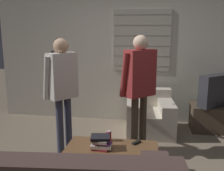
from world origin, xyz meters
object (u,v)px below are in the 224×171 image
object	(u,v)px
armchair_beige	(149,115)
coffee_table	(112,151)
tv	(218,90)
book_stack	(101,142)
person_right_standing	(139,80)
spare_remote	(136,142)
soda_can	(109,136)
person_left_standing	(62,83)

from	to	relation	value
armchair_beige	coffee_table	bearing A→B (deg)	69.74
coffee_table	tv	bearing A→B (deg)	48.65
armchair_beige	book_stack	world-z (taller)	armchair_beige
armchair_beige	book_stack	distance (m)	1.70
person_right_standing	spare_remote	xyz separation A→B (m)	(0.01, -0.56, -0.66)
person_right_standing	book_stack	world-z (taller)	person_right_standing
soda_can	book_stack	bearing A→B (deg)	-102.12
tv	soda_can	distance (m)	2.30
armchair_beige	person_right_standing	world-z (taller)	person_right_standing
armchair_beige	person_left_standing	distance (m)	1.73
person_left_standing	soda_can	world-z (taller)	person_left_standing
tv	soda_can	size ratio (longest dim) A/B	5.75
armchair_beige	spare_remote	distance (m)	1.40
armchair_beige	person_left_standing	xyz separation A→B (m)	(-1.20, -1.00, 0.74)
tv	spare_remote	bearing A→B (deg)	11.70
spare_remote	person_left_standing	bearing A→B (deg)	-164.31
coffee_table	soda_can	xyz separation A→B (m)	(-0.07, 0.20, 0.10)
tv	person_left_standing	world-z (taller)	person_left_standing
armchair_beige	spare_remote	bearing A→B (deg)	78.96
tv	armchair_beige	bearing A→B (deg)	-28.62
coffee_table	armchair_beige	bearing A→B (deg)	74.83
person_right_standing	person_left_standing	bearing A→B (deg)	145.60
coffee_table	person_left_standing	size ratio (longest dim) A/B	0.66
soda_can	spare_remote	world-z (taller)	soda_can
book_stack	soda_can	size ratio (longest dim) A/B	2.03
book_stack	soda_can	bearing A→B (deg)	77.88
book_stack	person_left_standing	bearing A→B (deg)	137.86
person_left_standing	person_right_standing	bearing A→B (deg)	-42.28
armchair_beige	soda_can	bearing A→B (deg)	65.08
person_right_standing	soda_can	size ratio (longest dim) A/B	13.31
soda_can	person_right_standing	bearing A→B (deg)	57.49
armchair_beige	spare_remote	size ratio (longest dim) A/B	7.04
person_left_standing	book_stack	bearing A→B (deg)	-93.92
book_stack	soda_can	world-z (taller)	book_stack
armchair_beige	person_right_standing	xyz separation A→B (m)	(-0.15, -0.83, 0.77)
tv	soda_can	world-z (taller)	tv
person_left_standing	person_right_standing	xyz separation A→B (m)	(1.05, 0.18, 0.03)
person_right_standing	book_stack	size ratio (longest dim) A/B	6.54
coffee_table	person_left_standing	bearing A→B (deg)	144.33
tv	book_stack	size ratio (longest dim) A/B	2.83
person_right_standing	armchair_beige	bearing A→B (deg)	35.71
coffee_table	soda_can	size ratio (longest dim) A/B	8.55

